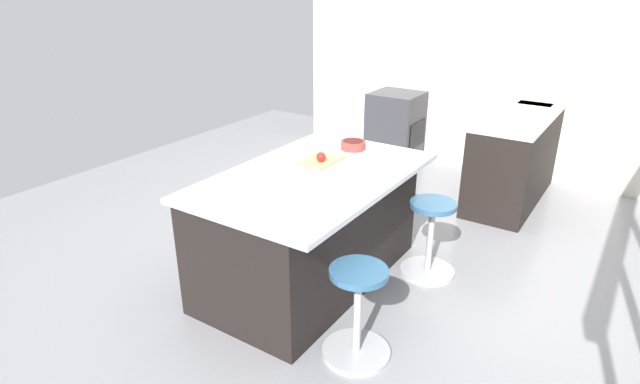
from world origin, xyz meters
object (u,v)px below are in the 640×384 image
at_px(stool_by_window, 430,240).
at_px(apple_red, 321,157).
at_px(fruit_bowl, 353,144).
at_px(kitchen_island, 309,226).
at_px(stool_middle, 357,315).
at_px(oven_range, 396,127).
at_px(cutting_board, 320,161).

distance_m(stool_by_window, apple_red, 1.10).
relative_size(stool_by_window, fruit_bowl, 3.03).
bearing_deg(apple_red, kitchen_island, 7.44).
relative_size(stool_middle, apple_red, 8.58).
height_order(oven_range, stool_by_window, oven_range).
bearing_deg(kitchen_island, stool_middle, 52.44).
relative_size(oven_range, apple_red, 12.14).
bearing_deg(oven_range, apple_red, 13.57).
bearing_deg(kitchen_island, apple_red, -172.56).
xyz_separation_m(kitchen_island, stool_middle, (0.58, 0.76, -0.16)).
bearing_deg(fruit_bowl, apple_red, -2.80).
bearing_deg(oven_range, fruit_bowl, 16.64).
bearing_deg(stool_by_window, apple_red, -63.99).
xyz_separation_m(stool_middle, fruit_bowl, (-1.24, -0.76, 0.65)).
xyz_separation_m(oven_range, stool_by_window, (2.37, 1.45, -0.15)).
relative_size(stool_middle, fruit_bowl, 3.03).
bearing_deg(fruit_bowl, stool_middle, 31.63).
relative_size(kitchen_island, stool_by_window, 2.97).
bearing_deg(stool_middle, oven_range, -157.71).
bearing_deg(fruit_bowl, oven_range, -163.36).
bearing_deg(stool_by_window, stool_middle, 0.00).
relative_size(oven_range, stool_middle, 1.42).
distance_m(oven_range, cutting_board, 2.83).
relative_size(stool_by_window, stool_middle, 1.00).
bearing_deg(kitchen_island, stool_by_window, 127.56).
distance_m(apple_red, fruit_bowl, 0.46).
bearing_deg(stool_middle, apple_red, -134.97).
relative_size(stool_by_window, apple_red, 8.58).
bearing_deg(cutting_board, stool_middle, 44.94).
bearing_deg(apple_red, stool_by_window, 116.01).
height_order(cutting_board, fruit_bowl, fruit_bowl).
distance_m(kitchen_island, fruit_bowl, 0.82).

